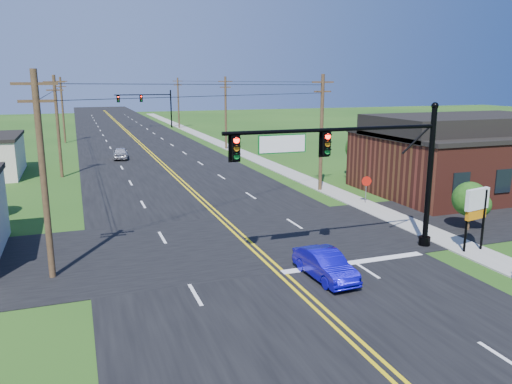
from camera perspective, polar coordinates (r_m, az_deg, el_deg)
name	(u,v)px	position (r m, az deg, el deg)	size (l,w,h in m)	color
ground	(359,351)	(17.18, 11.74, -17.41)	(260.00, 260.00, 0.00)	#1D4212
road_main	(146,150)	(63.63, -12.47, 4.66)	(16.00, 220.00, 0.04)	black
road_cross	(242,241)	(27.20, -1.59, -5.59)	(70.00, 10.00, 0.04)	black
sidewalk	(252,157)	(56.37, -0.42, 3.98)	(2.00, 160.00, 0.08)	gray
signal_mast_main	(354,161)	(24.30, 11.15, 3.45)	(11.30, 0.60, 7.48)	black
signal_mast_far	(147,103)	(93.46, -12.38, 9.92)	(10.98, 0.60, 7.48)	black
brick_building	(462,162)	(41.94, 22.48, 3.21)	(14.20, 11.20, 4.70)	#522017
utility_pole_left_a	(43,173)	(22.90, -23.17, 2.04)	(1.80, 0.28, 9.00)	#382819
utility_pole_left_b	(58,125)	(47.71, -21.72, 7.18)	(1.80, 0.28, 9.00)	#382819
utility_pole_left_c	(63,109)	(74.64, -21.23, 8.88)	(1.80, 0.28, 9.00)	#382819
utility_pole_right_a	(321,131)	(39.08, 7.49, 6.94)	(1.80, 0.28, 9.00)	#382819
utility_pole_right_b	(226,112)	(63.23, -3.48, 9.17)	(1.80, 0.28, 9.00)	#382819
utility_pole_right_c	(178,102)	(92.36, -8.86, 10.14)	(1.80, 0.28, 9.00)	#382819
tree_right_back	(362,148)	(45.83, 12.04, 4.93)	(3.00, 3.00, 4.10)	#382819
shrub_corner	(470,199)	(31.22, 23.25, -0.76)	(2.00, 2.00, 2.86)	#382819
blue_car	(325,265)	(22.23, 7.90, -8.31)	(1.33, 3.81, 1.25)	#0D08AD
distant_car	(121,153)	(57.14, -15.22, 4.28)	(1.55, 3.86, 1.31)	silver
stop_sign	(366,184)	(35.77, 12.50, 0.90)	(0.69, 0.25, 1.99)	slate
pylon_sign	(477,206)	(27.23, 23.91, -1.47)	(1.61, 0.56, 3.29)	black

